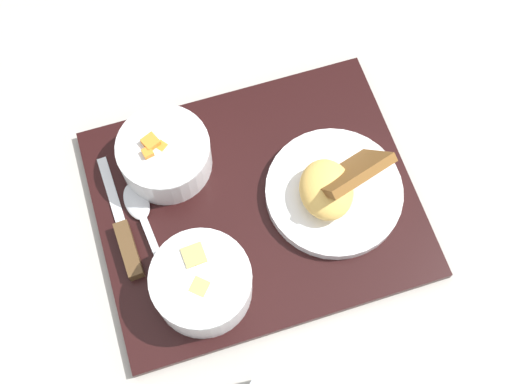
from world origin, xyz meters
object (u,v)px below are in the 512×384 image
object	(u,v)px
knife	(126,242)
spoon	(144,220)
plate_main	(333,189)
bowl_salad	(165,153)
bowl_soup	(202,283)

from	to	relation	value
knife	spoon	bearing A→B (deg)	-52.41
plate_main	spoon	bearing A→B (deg)	164.92
plate_main	spoon	xyz separation A→B (m)	(-0.23, 0.06, -0.01)
bowl_salad	plate_main	world-z (taller)	plate_main
bowl_salad	knife	size ratio (longest dim) A/B	0.69
plate_main	knife	size ratio (longest dim) A/B	1.01
bowl_soup	spoon	size ratio (longest dim) A/B	0.76
plate_main	spoon	distance (m)	0.24
bowl_salad	knife	bearing A→B (deg)	-135.51
bowl_soup	plate_main	distance (m)	0.20
knife	spoon	distance (m)	0.04
bowl_soup	plate_main	xyz separation A→B (m)	(0.19, 0.05, -0.01)
bowl_salad	plate_main	distance (m)	0.21
bowl_salad	plate_main	bearing A→B (deg)	-35.28
bowl_soup	plate_main	bearing A→B (deg)	14.11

